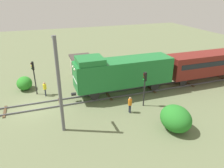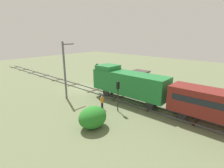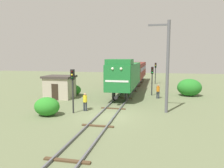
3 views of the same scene
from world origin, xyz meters
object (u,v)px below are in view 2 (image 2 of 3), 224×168
(traffic_signal_near, at_px, (97,70))
(worker_near_track, at_px, (98,81))
(locomotive, at_px, (128,82))
(relay_hut, at_px, (138,79))
(worker_by_signal, at_px, (102,101))
(traffic_signal_mid, at_px, (118,91))
(catenary_mast, at_px, (65,69))

(traffic_signal_near, distance_m, worker_near_track, 2.15)
(locomotive, distance_m, relay_hut, 8.24)
(traffic_signal_near, distance_m, relay_hut, 7.74)
(locomotive, bearing_deg, worker_near_track, -105.86)
(locomotive, relative_size, worker_by_signal, 6.82)
(traffic_signal_mid, distance_m, worker_near_track, 11.27)
(traffic_signal_near, height_order, worker_by_signal, traffic_signal_near)
(traffic_signal_near, xyz_separation_m, relay_hut, (-4.30, 6.29, -1.36))
(catenary_mast, relative_size, relay_hut, 2.35)
(traffic_signal_near, relative_size, relay_hut, 1.13)
(worker_near_track, bearing_deg, relay_hut, 164.02)
(traffic_signal_mid, xyz_separation_m, catenary_mast, (1.54, -8.50, 1.74))
(traffic_signal_near, relative_size, catenary_mast, 0.48)
(locomotive, relative_size, traffic_signal_near, 2.94)
(locomotive, height_order, traffic_signal_near, locomotive)
(traffic_signal_mid, distance_m, catenary_mast, 8.81)
(worker_near_track, xyz_separation_m, worker_by_signal, (6.60, 7.62, 0.00))
(relay_hut, bearing_deg, worker_by_signal, 11.06)
(worker_by_signal, distance_m, catenary_mast, 7.44)
(locomotive, height_order, worker_near_track, locomotive)
(traffic_signal_near, bearing_deg, worker_by_signal, 49.20)
(traffic_signal_mid, relative_size, catenary_mast, 0.45)
(traffic_signal_near, xyz_separation_m, worker_near_track, (0.80, 0.95, -1.75))
(locomotive, xyz_separation_m, traffic_signal_mid, (3.40, 1.08, -0.16))
(traffic_signal_mid, bearing_deg, relay_hut, -158.96)
(traffic_signal_mid, bearing_deg, traffic_signal_near, -122.20)
(catenary_mast, bearing_deg, locomotive, 123.66)
(worker_by_signal, relative_size, relay_hut, 0.49)
(worker_by_signal, bearing_deg, locomotive, 43.22)
(worker_near_track, bearing_deg, catenary_mast, 38.29)
(worker_by_signal, bearing_deg, catenary_mast, 150.70)
(worker_near_track, distance_m, worker_by_signal, 10.08)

